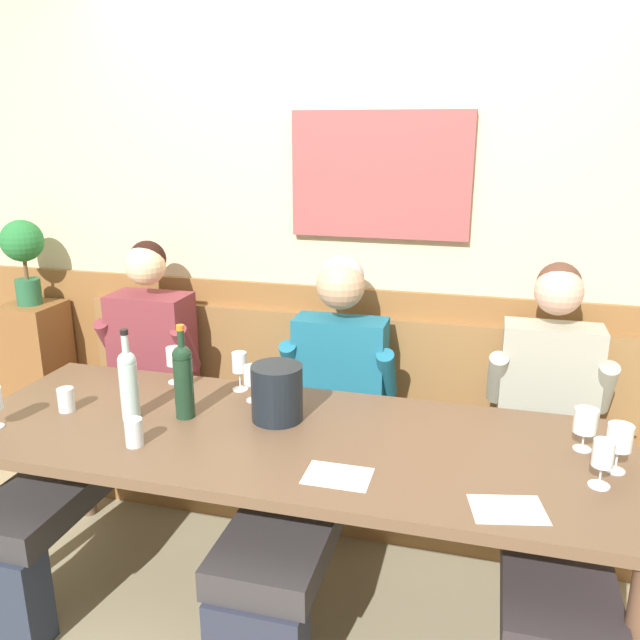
{
  "coord_description": "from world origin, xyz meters",
  "views": [
    {
      "loc": [
        0.67,
        -1.89,
        1.8
      ],
      "look_at": [
        0.04,
        0.44,
        1.08
      ],
      "focal_mm": 36.08,
      "sensor_mm": 36.0,
      "label": 1
    }
  ],
  "objects_px": {
    "dining_table": "(286,452)",
    "person_left_seat": "(551,460)",
    "wine_bottle_green_tall": "(183,378)",
    "wine_glass_by_bottle": "(253,377)",
    "wine_glass_mid_right": "(603,455)",
    "wine_bottle_amber_mid": "(129,382)",
    "water_tumbler_right": "(66,400)",
    "wine_glass_center_front": "(174,358)",
    "water_tumbler_left": "(134,432)",
    "person_center_right_seat": "(318,430)",
    "wine_glass_center_rear": "(239,364)",
    "potted_plant": "(23,250)",
    "wine_glass_mid_left": "(619,440)",
    "person_right_seat": "(115,401)",
    "wine_glass_left_end": "(585,423)",
    "wall_bench": "(333,456)",
    "ice_bucket": "(277,393)"
  },
  "relations": [
    {
      "from": "wine_glass_mid_right",
      "to": "wine_glass_by_bottle",
      "type": "relative_size",
      "value": 1.04
    },
    {
      "from": "ice_bucket",
      "to": "wine_glass_by_bottle",
      "type": "distance_m",
      "value": 0.2
    },
    {
      "from": "wine_glass_center_front",
      "to": "person_left_seat",
      "type": "bearing_deg",
      "value": -0.83
    },
    {
      "from": "wine_glass_center_rear",
      "to": "wine_glass_mid_left",
      "type": "bearing_deg",
      "value": -12.55
    },
    {
      "from": "person_right_seat",
      "to": "wine_glass_mid_left",
      "type": "bearing_deg",
      "value": -9.15
    },
    {
      "from": "wine_bottle_green_tall",
      "to": "wine_glass_by_bottle",
      "type": "xyz_separation_m",
      "value": [
        0.2,
        0.21,
        -0.05
      ]
    },
    {
      "from": "wine_glass_center_front",
      "to": "wine_glass_by_bottle",
      "type": "bearing_deg",
      "value": -13.6
    },
    {
      "from": "wine_glass_mid_left",
      "to": "person_center_right_seat",
      "type": "bearing_deg",
      "value": 164.31
    },
    {
      "from": "wine_bottle_amber_mid",
      "to": "wine_glass_mid_right",
      "type": "relative_size",
      "value": 2.29
    },
    {
      "from": "person_left_seat",
      "to": "wine_glass_by_bottle",
      "type": "distance_m",
      "value": 1.19
    },
    {
      "from": "person_left_seat",
      "to": "wine_glass_left_end",
      "type": "relative_size",
      "value": 8.79
    },
    {
      "from": "wine_glass_mid_left",
      "to": "wine_glass_by_bottle",
      "type": "relative_size",
      "value": 1.1
    },
    {
      "from": "wine_glass_left_end",
      "to": "wine_glass_by_bottle",
      "type": "distance_m",
      "value": 1.24
    },
    {
      "from": "water_tumbler_right",
      "to": "wine_glass_by_bottle",
      "type": "bearing_deg",
      "value": 22.8
    },
    {
      "from": "wine_bottle_amber_mid",
      "to": "water_tumbler_right",
      "type": "xyz_separation_m",
      "value": [
        -0.28,
        -0.01,
        -0.1
      ]
    },
    {
      "from": "wall_bench",
      "to": "wine_glass_mid_left",
      "type": "bearing_deg",
      "value": -32.38
    },
    {
      "from": "dining_table",
      "to": "wine_glass_by_bottle",
      "type": "height_order",
      "value": "wine_glass_by_bottle"
    },
    {
      "from": "wine_glass_by_bottle",
      "to": "wine_glass_mid_right",
      "type": "bearing_deg",
      "value": -14.79
    },
    {
      "from": "wall_bench",
      "to": "wine_glass_mid_left",
      "type": "relative_size",
      "value": 16.74
    },
    {
      "from": "wine_bottle_amber_mid",
      "to": "wine_glass_center_front",
      "type": "height_order",
      "value": "wine_bottle_amber_mid"
    },
    {
      "from": "water_tumbler_left",
      "to": "water_tumbler_right",
      "type": "bearing_deg",
      "value": 155.33
    },
    {
      "from": "person_right_seat",
      "to": "water_tumbler_left",
      "type": "xyz_separation_m",
      "value": [
        0.45,
        -0.57,
        0.18
      ]
    },
    {
      "from": "dining_table",
      "to": "person_left_seat",
      "type": "height_order",
      "value": "person_left_seat"
    },
    {
      "from": "person_center_right_seat",
      "to": "water_tumbler_left",
      "type": "distance_m",
      "value": 0.77
    },
    {
      "from": "wine_glass_left_end",
      "to": "potted_plant",
      "type": "height_order",
      "value": "potted_plant"
    },
    {
      "from": "wine_glass_left_end",
      "to": "wine_glass_mid_left",
      "type": "distance_m",
      "value": 0.15
    },
    {
      "from": "person_right_seat",
      "to": "potted_plant",
      "type": "xyz_separation_m",
      "value": [
        -0.73,
        0.41,
        0.58
      ]
    },
    {
      "from": "ice_bucket",
      "to": "wine_glass_left_end",
      "type": "relative_size",
      "value": 1.43
    },
    {
      "from": "wine_bottle_green_tall",
      "to": "person_right_seat",
      "type": "bearing_deg",
      "value": 148.65
    },
    {
      "from": "person_right_seat",
      "to": "person_left_seat",
      "type": "bearing_deg",
      "value": -0.95
    },
    {
      "from": "person_left_seat",
      "to": "water_tumbler_right",
      "type": "distance_m",
      "value": 1.87
    },
    {
      "from": "dining_table",
      "to": "wine_bottle_amber_mid",
      "type": "relative_size",
      "value": 6.86
    },
    {
      "from": "person_right_seat",
      "to": "wine_glass_left_end",
      "type": "relative_size",
      "value": 8.85
    },
    {
      "from": "wine_bottle_amber_mid",
      "to": "potted_plant",
      "type": "xyz_separation_m",
      "value": [
        -1.05,
        0.78,
        0.31
      ]
    },
    {
      "from": "ice_bucket",
      "to": "wine_glass_center_front",
      "type": "relative_size",
      "value": 1.34
    },
    {
      "from": "wine_glass_center_front",
      "to": "person_center_right_seat",
      "type": "bearing_deg",
      "value": -1.6
    },
    {
      "from": "wine_glass_by_bottle",
      "to": "person_right_seat",
      "type": "bearing_deg",
      "value": 171.64
    },
    {
      "from": "wine_glass_left_end",
      "to": "water_tumbler_left",
      "type": "bearing_deg",
      "value": -165.95
    },
    {
      "from": "person_left_seat",
      "to": "water_tumbler_left",
      "type": "bearing_deg",
      "value": -159.16
    },
    {
      "from": "wine_glass_center_rear",
      "to": "water_tumbler_right",
      "type": "bearing_deg",
      "value": -146.88
    },
    {
      "from": "person_center_right_seat",
      "to": "wine_bottle_amber_mid",
      "type": "height_order",
      "value": "person_center_right_seat"
    },
    {
      "from": "person_center_right_seat",
      "to": "water_tumbler_left",
      "type": "height_order",
      "value": "person_center_right_seat"
    },
    {
      "from": "wine_bottle_amber_mid",
      "to": "wine_glass_center_rear",
      "type": "xyz_separation_m",
      "value": [
        0.3,
        0.36,
        -0.03
      ]
    },
    {
      "from": "wine_bottle_amber_mid",
      "to": "wine_glass_mid_left",
      "type": "height_order",
      "value": "wine_bottle_amber_mid"
    },
    {
      "from": "person_center_right_seat",
      "to": "wine_glass_left_end",
      "type": "xyz_separation_m",
      "value": [
        0.98,
        -0.17,
        0.24
      ]
    },
    {
      "from": "dining_table",
      "to": "water_tumbler_left",
      "type": "bearing_deg",
      "value": -154.85
    },
    {
      "from": "wine_glass_mid_left",
      "to": "wine_glass_center_rear",
      "type": "bearing_deg",
      "value": 167.45
    },
    {
      "from": "wine_glass_center_front",
      "to": "potted_plant",
      "type": "relative_size",
      "value": 0.36
    },
    {
      "from": "dining_table",
      "to": "wine_glass_left_end",
      "type": "height_order",
      "value": "wine_glass_left_end"
    },
    {
      "from": "wine_glass_left_end",
      "to": "wine_glass_mid_right",
      "type": "xyz_separation_m",
      "value": [
        0.02,
        -0.24,
        0.01
      ]
    }
  ]
}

